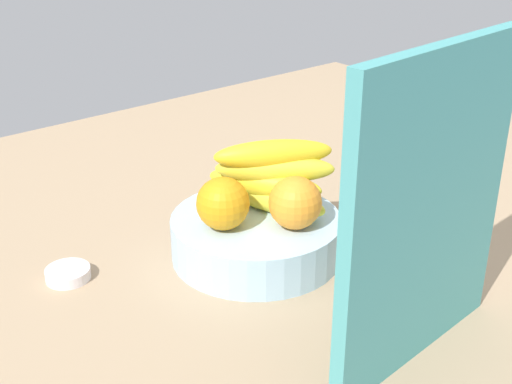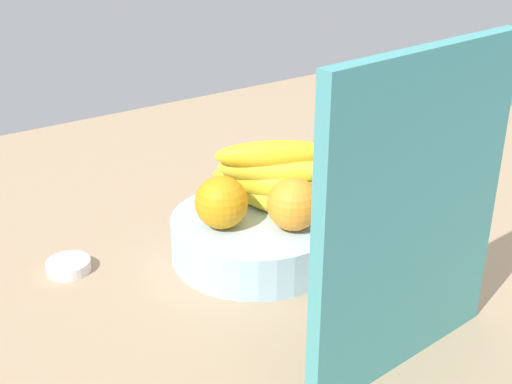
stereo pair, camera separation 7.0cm
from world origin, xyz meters
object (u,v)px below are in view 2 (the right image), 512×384
object	(u,v)px
orange_front_left	(221,202)
thermos_tumbler	(410,173)
fruit_bowl	(256,237)
cutting_board	(413,218)
jar_lid	(69,266)
orange_front_right	(294,204)
orange_center	(249,176)
banana_bunch	(273,177)

from	to	relation	value
orange_front_left	thermos_tumbler	size ratio (longest dim) A/B	0.48
fruit_bowl	cutting_board	size ratio (longest dim) A/B	0.68
thermos_tumbler	jar_lid	world-z (taller)	thermos_tumbler
orange_front_left	cutting_board	distance (cm)	30.73
orange_front_left	fruit_bowl	bearing A→B (deg)	174.10
fruit_bowl	jar_lid	distance (cm)	26.65
orange_front_right	cutting_board	size ratio (longest dim) A/B	0.20
fruit_bowl	cutting_board	distance (cm)	32.27
fruit_bowl	thermos_tumbler	distance (cm)	27.65
orange_center	jar_lid	bearing A→B (deg)	-12.39
banana_bunch	jar_lid	distance (cm)	31.21
orange_center	orange_front_left	bearing A→B (deg)	32.49
orange_front_left	thermos_tumbler	bearing A→B (deg)	172.08
orange_center	cutting_board	size ratio (longest dim) A/B	0.20
jar_lid	thermos_tumbler	bearing A→B (deg)	163.06
orange_center	jar_lid	xyz separation A→B (cm)	(26.60, -5.85, -9.04)
banana_bunch	thermos_tumbler	world-z (taller)	banana_bunch
orange_front_left	banana_bunch	xyz separation A→B (cm)	(-8.69, -0.03, 1.62)
fruit_bowl	thermos_tumbler	size ratio (longest dim) A/B	1.59
orange_front_right	orange_center	distance (cm)	11.28
jar_lid	orange_center	bearing A→B (deg)	167.61
orange_front_right	cutting_board	xyz separation A→B (cm)	(2.50, 23.05, 8.17)
orange_front_right	orange_center	xyz separation A→B (cm)	(-0.39, -11.27, 0.00)
fruit_bowl	orange_center	bearing A→B (deg)	-115.29
thermos_tumbler	jar_lid	xyz separation A→B (cm)	(50.88, -15.50, -6.89)
orange_center	cutting_board	distance (cm)	35.40
cutting_board	jar_lid	xyz separation A→B (cm)	(23.71, -40.17, -17.21)
orange_center	fruit_bowl	bearing A→B (deg)	64.71
orange_front_left	banana_bunch	distance (cm)	8.84
banana_bunch	thermos_tumbler	size ratio (longest dim) A/B	1.18
fruit_bowl	orange_front_right	world-z (taller)	orange_front_right
thermos_tumbler	orange_center	bearing A→B (deg)	-21.69
orange_center	banana_bunch	xyz separation A→B (cm)	(-0.60, 5.12, 1.62)
fruit_bowl	orange_center	distance (cm)	9.25
jar_lid	orange_front_left	bearing A→B (deg)	149.28
thermos_tumbler	orange_front_left	bearing A→B (deg)	-7.92
orange_center	banana_bunch	size ratio (longest dim) A/B	0.41
orange_front_left	orange_front_right	size ratio (longest dim) A/B	1.00
orange_front_left	orange_center	world-z (taller)	same
jar_lid	cutting_board	bearing A→B (deg)	120.56
banana_bunch	orange_front_left	bearing A→B (deg)	0.23
fruit_bowl	orange_front_left	size ratio (longest dim) A/B	3.32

